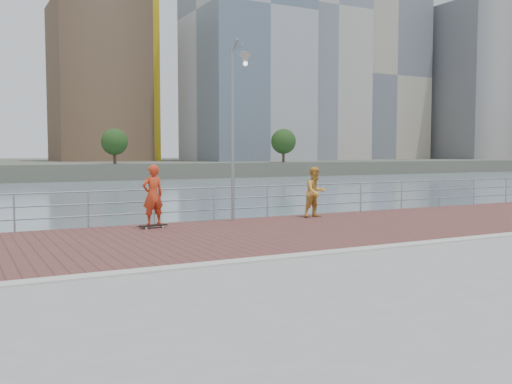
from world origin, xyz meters
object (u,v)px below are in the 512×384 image
street_lamp (238,99)px  bystander (315,192)px  guardrail (185,201)px  skateboarder (153,195)px

street_lamp → bystander: size_ratio=3.20×
guardrail → skateboarder: bearing=-143.0°
skateboarder → bystander: bearing=172.6°
street_lamp → skateboarder: street_lamp is taller
bystander → street_lamp: bearing=173.7°
guardrail → skateboarder: size_ratio=21.58×
street_lamp → bystander: (2.97, -0.02, -3.09)m
guardrail → bystander: bystander is taller
guardrail → street_lamp: (1.51, -0.91, 3.30)m
guardrail → bystander: (4.48, -0.93, 0.21)m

